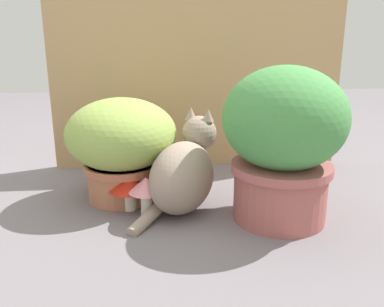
{
  "coord_description": "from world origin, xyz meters",
  "views": [
    {
      "loc": [
        -0.03,
        -1.12,
        0.51
      ],
      "look_at": [
        0.08,
        0.01,
        0.18
      ],
      "focal_mm": 36.85,
      "sensor_mm": 36.0,
      "label": 1
    }
  ],
  "objects_px": {
    "grass_planter": "(122,144)",
    "mushroom_ornament_red": "(129,184)",
    "cat": "(185,172)",
    "mushroom_ornament_pink": "(146,188)",
    "leafy_planter": "(283,139)"
  },
  "relations": [
    {
      "from": "grass_planter",
      "to": "mushroom_ornament_pink",
      "type": "height_order",
      "value": "grass_planter"
    },
    {
      "from": "leafy_planter",
      "to": "mushroom_ornament_pink",
      "type": "relative_size",
      "value": 3.66
    },
    {
      "from": "grass_planter",
      "to": "leafy_planter",
      "type": "relative_size",
      "value": 0.79
    },
    {
      "from": "grass_planter",
      "to": "mushroom_ornament_red",
      "type": "height_order",
      "value": "grass_planter"
    },
    {
      "from": "leafy_planter",
      "to": "mushroom_ornament_pink",
      "type": "distance_m",
      "value": 0.42
    },
    {
      "from": "cat",
      "to": "mushroom_ornament_pink",
      "type": "height_order",
      "value": "cat"
    },
    {
      "from": "cat",
      "to": "mushroom_ornament_pink",
      "type": "xyz_separation_m",
      "value": [
        -0.12,
        -0.04,
        -0.03
      ]
    },
    {
      "from": "mushroom_ornament_red",
      "to": "grass_planter",
      "type": "bearing_deg",
      "value": 104.07
    },
    {
      "from": "mushroom_ornament_red",
      "to": "mushroom_ornament_pink",
      "type": "height_order",
      "value": "mushroom_ornament_pink"
    },
    {
      "from": "grass_planter",
      "to": "mushroom_ornament_red",
      "type": "xyz_separation_m",
      "value": [
        0.02,
        -0.1,
        -0.1
      ]
    },
    {
      "from": "cat",
      "to": "mushroom_ornament_red",
      "type": "height_order",
      "value": "cat"
    },
    {
      "from": "grass_planter",
      "to": "cat",
      "type": "bearing_deg",
      "value": -30.82
    },
    {
      "from": "mushroom_ornament_pink",
      "to": "mushroom_ornament_red",
      "type": "bearing_deg",
      "value": 134.35
    },
    {
      "from": "mushroom_ornament_red",
      "to": "mushroom_ornament_pink",
      "type": "relative_size",
      "value": 1.06
    },
    {
      "from": "grass_planter",
      "to": "mushroom_ornament_pink",
      "type": "relative_size",
      "value": 2.91
    }
  ]
}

